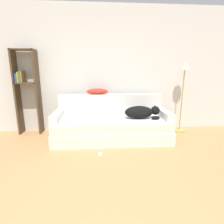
# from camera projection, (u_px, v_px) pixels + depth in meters

# --- Properties ---
(wall_back) EXTENTS (8.03, 0.06, 2.70)m
(wall_back) POSITION_uv_depth(u_px,v_px,m) (99.00, 70.00, 3.86)
(wall_back) COLOR silver
(wall_back) RESTS_ON ground_plane
(couch) EXTENTS (2.25, 0.95, 0.43)m
(couch) POSITION_uv_depth(u_px,v_px,m) (112.00, 129.00, 3.51)
(couch) COLOR silver
(couch) RESTS_ON ground_plane
(couch_backrest) EXTENTS (2.21, 0.15, 0.43)m
(couch_backrest) POSITION_uv_depth(u_px,v_px,m) (110.00, 104.00, 3.80)
(couch_backrest) COLOR silver
(couch_backrest) RESTS_ON couch
(couch_arm_left) EXTENTS (0.15, 0.76, 0.14)m
(couch_arm_left) POSITION_uv_depth(u_px,v_px,m) (57.00, 116.00, 3.36)
(couch_arm_left) COLOR silver
(couch_arm_left) RESTS_ON couch
(couch_arm_right) EXTENTS (0.15, 0.76, 0.14)m
(couch_arm_right) POSITION_uv_depth(u_px,v_px,m) (164.00, 114.00, 3.51)
(couch_arm_right) COLOR silver
(couch_arm_right) RESTS_ON couch
(dog) EXTENTS (0.69, 0.28, 0.26)m
(dog) POSITION_uv_depth(u_px,v_px,m) (141.00, 112.00, 3.42)
(dog) COLOR black
(dog) RESTS_ON couch
(laptop) EXTENTS (0.36, 0.31, 0.02)m
(laptop) POSITION_uv_depth(u_px,v_px,m) (111.00, 118.00, 3.41)
(laptop) COLOR #B7B7BC
(laptop) RESTS_ON couch
(throw_pillow) EXTENTS (0.46, 0.21, 0.12)m
(throw_pillow) POSITION_uv_depth(u_px,v_px,m) (97.00, 91.00, 3.72)
(throw_pillow) COLOR red
(throw_pillow) RESTS_ON couch_backrest
(bookshelf) EXTENTS (0.47, 0.26, 1.77)m
(bookshelf) POSITION_uv_depth(u_px,v_px,m) (26.00, 88.00, 3.66)
(bookshelf) COLOR #4C3823
(bookshelf) RESTS_ON ground_plane
(floor_lamp) EXTENTS (0.26, 0.26, 1.54)m
(floor_lamp) POSITION_uv_depth(u_px,v_px,m) (184.00, 79.00, 3.74)
(floor_lamp) COLOR tan
(floor_lamp) RESTS_ON ground_plane
(power_adapter) EXTENTS (0.06, 0.06, 0.03)m
(power_adapter) POSITION_uv_depth(u_px,v_px,m) (100.00, 154.00, 2.84)
(power_adapter) COLOR silver
(power_adapter) RESTS_ON ground_plane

